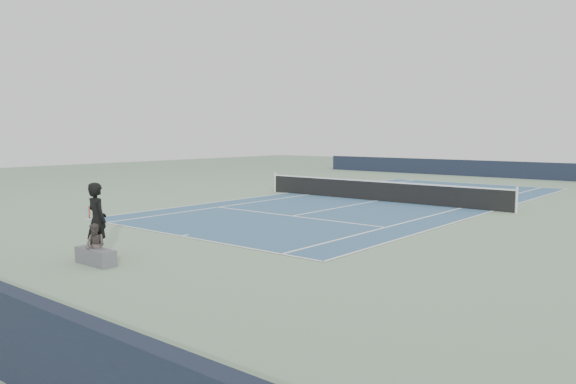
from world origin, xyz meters
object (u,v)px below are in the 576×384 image
Objects in this scene: spectator_bench at (95,251)px; tennis_ball at (80,260)px; tennis_player at (97,221)px; tennis_net at (377,190)px.

tennis_ball is at bearing -175.01° from spectator_bench.
spectator_bench is at bearing -37.14° from tennis_player.
spectator_bench is (1.34, -15.65, -0.16)m from tennis_net.
tennis_player is 1.52× the size of spectator_bench.
tennis_net is at bearing 94.91° from spectator_bench.
tennis_ball is 0.72m from spectator_bench.
spectator_bench is at bearing 4.99° from tennis_ball.
tennis_net is 15.70m from spectator_bench.
tennis_net reaches higher than spectator_bench.
tennis_net is 15.27m from tennis_player.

